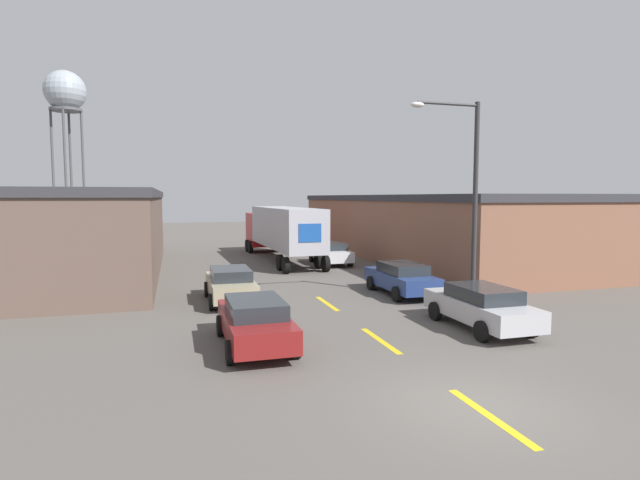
{
  "coord_description": "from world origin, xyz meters",
  "views": [
    {
      "loc": [
        -5.99,
        -8.82,
        4.39
      ],
      "look_at": [
        0.89,
        14.61,
        2.28
      ],
      "focal_mm": 28.0,
      "sensor_mm": 36.0,
      "label": 1
    }
  ],
  "objects_px": {
    "parked_car_left_far": "(230,284)",
    "street_lamp": "(467,186)",
    "parked_car_left_near": "(255,321)",
    "semi_truck": "(280,228)",
    "parked_car_right_mid": "(401,278)",
    "parked_car_right_near": "(481,306)",
    "water_tower": "(65,95)",
    "parked_car_right_far": "(330,253)"
  },
  "relations": [
    {
      "from": "parked_car_left_far",
      "to": "street_lamp",
      "type": "distance_m",
      "value": 10.6
    },
    {
      "from": "parked_car_left_far",
      "to": "street_lamp",
      "type": "bearing_deg",
      "value": -17.07
    },
    {
      "from": "parked_car_left_near",
      "to": "parked_car_left_far",
      "type": "height_order",
      "value": "same"
    },
    {
      "from": "semi_truck",
      "to": "parked_car_left_near",
      "type": "bearing_deg",
      "value": -105.93
    },
    {
      "from": "parked_car_left_near",
      "to": "parked_car_right_mid",
      "type": "bearing_deg",
      "value": 38.27
    },
    {
      "from": "street_lamp",
      "to": "parked_car_left_far",
      "type": "bearing_deg",
      "value": 162.93
    },
    {
      "from": "parked_car_left_far",
      "to": "parked_car_right_near",
      "type": "bearing_deg",
      "value": -41.28
    },
    {
      "from": "parked_car_right_near",
      "to": "water_tower",
      "type": "relative_size",
      "value": 0.24
    },
    {
      "from": "street_lamp",
      "to": "water_tower",
      "type": "bearing_deg",
      "value": 116.37
    },
    {
      "from": "parked_car_left_near",
      "to": "parked_car_right_mid",
      "type": "relative_size",
      "value": 1.0
    },
    {
      "from": "parked_car_left_far",
      "to": "street_lamp",
      "type": "relative_size",
      "value": 0.56
    },
    {
      "from": "parked_car_right_near",
      "to": "water_tower",
      "type": "xyz_separation_m",
      "value": [
        -21.56,
        50.89,
        15.45
      ]
    },
    {
      "from": "semi_truck",
      "to": "parked_car_right_near",
      "type": "bearing_deg",
      "value": -84.2
    },
    {
      "from": "parked_car_right_near",
      "to": "water_tower",
      "type": "bearing_deg",
      "value": 112.96
    },
    {
      "from": "semi_truck",
      "to": "parked_car_right_mid",
      "type": "xyz_separation_m",
      "value": [
        2.69,
        -13.64,
        -1.45
      ]
    },
    {
      "from": "parked_car_right_mid",
      "to": "street_lamp",
      "type": "bearing_deg",
      "value": -51.85
    },
    {
      "from": "parked_car_right_far",
      "to": "street_lamp",
      "type": "height_order",
      "value": "street_lamp"
    },
    {
      "from": "parked_car_right_near",
      "to": "parked_car_left_near",
      "type": "bearing_deg",
      "value": 179.3
    },
    {
      "from": "street_lamp",
      "to": "parked_car_right_mid",
      "type": "bearing_deg",
      "value": 128.15
    },
    {
      "from": "parked_car_right_mid",
      "to": "parked_car_left_near",
      "type": "bearing_deg",
      "value": -141.73
    },
    {
      "from": "parked_car_left_far",
      "to": "parked_car_right_mid",
      "type": "bearing_deg",
      "value": -4.39
    },
    {
      "from": "parked_car_right_near",
      "to": "parked_car_left_far",
      "type": "relative_size",
      "value": 1.0
    },
    {
      "from": "semi_truck",
      "to": "street_lamp",
      "type": "xyz_separation_m",
      "value": [
        4.49,
        -15.94,
        2.6
      ]
    },
    {
      "from": "parked_car_left_near",
      "to": "water_tower",
      "type": "height_order",
      "value": "water_tower"
    },
    {
      "from": "parked_car_right_near",
      "to": "water_tower",
      "type": "height_order",
      "value": "water_tower"
    },
    {
      "from": "semi_truck",
      "to": "parked_car_left_far",
      "type": "bearing_deg",
      "value": -112.43
    },
    {
      "from": "parked_car_right_mid",
      "to": "street_lamp",
      "type": "relative_size",
      "value": 0.56
    },
    {
      "from": "parked_car_left_near",
      "to": "water_tower",
      "type": "distance_m",
      "value": 54.91
    },
    {
      "from": "semi_truck",
      "to": "parked_car_right_far",
      "type": "distance_m",
      "value": 4.31
    },
    {
      "from": "parked_car_left_near",
      "to": "parked_car_right_far",
      "type": "height_order",
      "value": "same"
    },
    {
      "from": "parked_car_right_mid",
      "to": "water_tower",
      "type": "bearing_deg",
      "value": 115.68
    },
    {
      "from": "parked_car_left_near",
      "to": "parked_car_right_far",
      "type": "distance_m",
      "value": 18.22
    },
    {
      "from": "parked_car_left_near",
      "to": "parked_car_right_near",
      "type": "distance_m",
      "value": 7.56
    },
    {
      "from": "parked_car_left_far",
      "to": "water_tower",
      "type": "height_order",
      "value": "water_tower"
    },
    {
      "from": "parked_car_right_mid",
      "to": "water_tower",
      "type": "xyz_separation_m",
      "value": [
        -21.56,
        44.84,
        15.45
      ]
    },
    {
      "from": "parked_car_right_far",
      "to": "parked_car_left_far",
      "type": "distance_m",
      "value": 12.56
    },
    {
      "from": "semi_truck",
      "to": "parked_car_right_far",
      "type": "height_order",
      "value": "semi_truck"
    },
    {
      "from": "parked_car_right_far",
      "to": "street_lamp",
      "type": "relative_size",
      "value": 0.56
    },
    {
      "from": "parked_car_right_far",
      "to": "parked_car_right_mid",
      "type": "xyz_separation_m",
      "value": [
        0.0,
        -10.61,
        0.0
      ]
    },
    {
      "from": "parked_car_left_near",
      "to": "parked_car_right_near",
      "type": "relative_size",
      "value": 1.0
    },
    {
      "from": "parked_car_left_far",
      "to": "water_tower",
      "type": "distance_m",
      "value": 48.92
    },
    {
      "from": "semi_truck",
      "to": "parked_car_left_far",
      "type": "distance_m",
      "value": 14.02
    }
  ]
}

